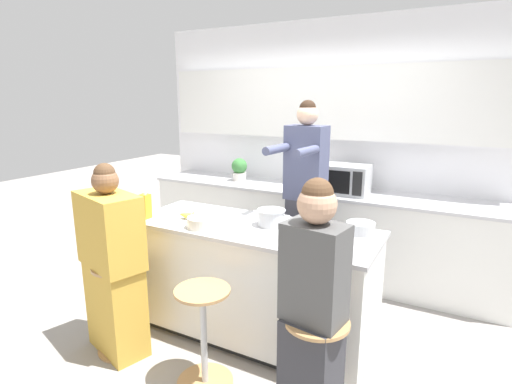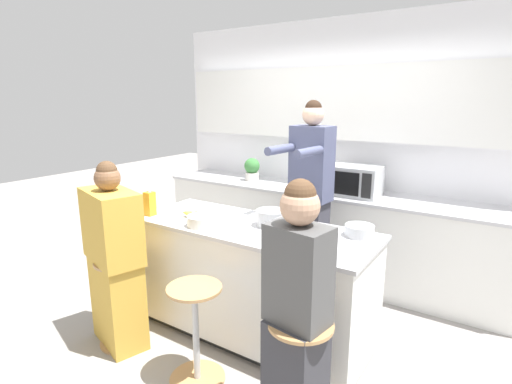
{
  "view_description": "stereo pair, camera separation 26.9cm",
  "coord_description": "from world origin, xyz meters",
  "px_view_note": "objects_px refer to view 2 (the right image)",
  "views": [
    {
      "loc": [
        1.4,
        -2.55,
        1.88
      ],
      "look_at": [
        0.0,
        0.07,
        1.18
      ],
      "focal_mm": 28.0,
      "sensor_mm": 36.0,
      "label": 1
    },
    {
      "loc": [
        1.64,
        -2.41,
        1.88
      ],
      "look_at": [
        0.0,
        0.07,
        1.18
      ],
      "focal_mm": 28.0,
      "sensor_mm": 36.0,
      "label": 2
    }
  ],
  "objects_px": {
    "fruit_bowl": "(203,221)",
    "banana_bunch": "(193,214)",
    "cooking_pot": "(270,218)",
    "person_wrapped_blanket": "(115,262)",
    "bar_stool_rightmost": "(299,374)",
    "person_cooking": "(310,206)",
    "bar_stool_center": "(196,331)",
    "person_seated_near": "(297,319)",
    "juice_carton": "(150,204)",
    "kitchen_island": "(251,281)",
    "microwave": "(354,180)",
    "bar_stool_leftmost": "(122,299)",
    "coffee_cup_near": "(314,235)",
    "potted_plant": "(252,169)"
  },
  "relations": [
    {
      "from": "bar_stool_center",
      "to": "person_seated_near",
      "type": "bearing_deg",
      "value": 0.13
    },
    {
      "from": "kitchen_island",
      "to": "juice_carton",
      "type": "height_order",
      "value": "juice_carton"
    },
    {
      "from": "person_wrapped_blanket",
      "to": "person_seated_near",
      "type": "bearing_deg",
      "value": 17.18
    },
    {
      "from": "bar_stool_rightmost",
      "to": "person_seated_near",
      "type": "relative_size",
      "value": 0.46
    },
    {
      "from": "juice_carton",
      "to": "fruit_bowl",
      "type": "bearing_deg",
      "value": 2.53
    },
    {
      "from": "bar_stool_center",
      "to": "coffee_cup_near",
      "type": "relative_size",
      "value": 6.52
    },
    {
      "from": "person_seated_near",
      "to": "banana_bunch",
      "type": "xyz_separation_m",
      "value": [
        -1.27,
        0.57,
        0.25
      ]
    },
    {
      "from": "person_wrapped_blanket",
      "to": "person_cooking",
      "type": "bearing_deg",
      "value": 72.12
    },
    {
      "from": "bar_stool_rightmost",
      "to": "person_cooking",
      "type": "height_order",
      "value": "person_cooking"
    },
    {
      "from": "coffee_cup_near",
      "to": "potted_plant",
      "type": "height_order",
      "value": "potted_plant"
    },
    {
      "from": "person_seated_near",
      "to": "microwave",
      "type": "xyz_separation_m",
      "value": [
        -0.43,
        2.02,
        0.37
      ]
    },
    {
      "from": "person_cooking",
      "to": "cooking_pot",
      "type": "xyz_separation_m",
      "value": [
        -0.03,
        -0.63,
        0.05
      ]
    },
    {
      "from": "bar_stool_center",
      "to": "banana_bunch",
      "type": "height_order",
      "value": "banana_bunch"
    },
    {
      "from": "person_cooking",
      "to": "potted_plant",
      "type": "bearing_deg",
      "value": 151.55
    },
    {
      "from": "person_cooking",
      "to": "juice_carton",
      "type": "xyz_separation_m",
      "value": [
        -1.01,
        -0.94,
        0.09
      ]
    },
    {
      "from": "person_wrapped_blanket",
      "to": "potted_plant",
      "type": "relative_size",
      "value": 5.45
    },
    {
      "from": "bar_stool_center",
      "to": "microwave",
      "type": "xyz_separation_m",
      "value": [
        0.32,
        2.03,
        0.71
      ]
    },
    {
      "from": "banana_bunch",
      "to": "microwave",
      "type": "height_order",
      "value": "microwave"
    },
    {
      "from": "kitchen_island",
      "to": "microwave",
      "type": "distance_m",
      "value": 1.53
    },
    {
      "from": "bar_stool_rightmost",
      "to": "microwave",
      "type": "bearing_deg",
      "value": 102.68
    },
    {
      "from": "bar_stool_rightmost",
      "to": "fruit_bowl",
      "type": "xyz_separation_m",
      "value": [
        -1.08,
        0.45,
        0.6
      ]
    },
    {
      "from": "fruit_bowl",
      "to": "coffee_cup_near",
      "type": "height_order",
      "value": "coffee_cup_near"
    },
    {
      "from": "cooking_pot",
      "to": "bar_stool_leftmost",
      "type": "bearing_deg",
      "value": -141.53
    },
    {
      "from": "cooking_pot",
      "to": "juice_carton",
      "type": "bearing_deg",
      "value": -162.7
    },
    {
      "from": "person_seated_near",
      "to": "bar_stool_center",
      "type": "bearing_deg",
      "value": -170.84
    },
    {
      "from": "person_cooking",
      "to": "person_wrapped_blanket",
      "type": "xyz_separation_m",
      "value": [
        -0.96,
        -1.36,
        -0.27
      ]
    },
    {
      "from": "person_wrapped_blanket",
      "to": "coffee_cup_near",
      "type": "distance_m",
      "value": 1.51
    },
    {
      "from": "juice_carton",
      "to": "kitchen_island",
      "type": "bearing_deg",
      "value": 15.07
    },
    {
      "from": "bar_stool_center",
      "to": "person_cooking",
      "type": "distance_m",
      "value": 1.49
    },
    {
      "from": "kitchen_island",
      "to": "person_cooking",
      "type": "bearing_deg",
      "value": 77.62
    },
    {
      "from": "bar_stool_rightmost",
      "to": "person_wrapped_blanket",
      "type": "relative_size",
      "value": 0.48
    },
    {
      "from": "fruit_bowl",
      "to": "banana_bunch",
      "type": "bearing_deg",
      "value": 149.82
    },
    {
      "from": "fruit_bowl",
      "to": "banana_bunch",
      "type": "xyz_separation_m",
      "value": [
        -0.22,
        0.13,
        -0.01
      ]
    },
    {
      "from": "person_seated_near",
      "to": "juice_carton",
      "type": "xyz_separation_m",
      "value": [
        -1.6,
        0.42,
        0.32
      ]
    },
    {
      "from": "cooking_pot",
      "to": "fruit_bowl",
      "type": "relative_size",
      "value": 1.29
    },
    {
      "from": "bar_stool_leftmost",
      "to": "person_cooking",
      "type": "xyz_separation_m",
      "value": [
        0.93,
        1.35,
        0.57
      ]
    },
    {
      "from": "bar_stool_leftmost",
      "to": "coffee_cup_near",
      "type": "xyz_separation_m",
      "value": [
        1.32,
        0.59,
        0.6
      ]
    },
    {
      "from": "kitchen_island",
      "to": "cooking_pot",
      "type": "height_order",
      "value": "cooking_pot"
    },
    {
      "from": "kitchen_island",
      "to": "person_wrapped_blanket",
      "type": "distance_m",
      "value": 1.05
    },
    {
      "from": "kitchen_island",
      "to": "person_seated_near",
      "type": "xyz_separation_m",
      "value": [
        0.75,
        -0.65,
        0.24
      ]
    },
    {
      "from": "bar_stool_rightmost",
      "to": "coffee_cup_near",
      "type": "relative_size",
      "value": 6.52
    },
    {
      "from": "bar_stool_rightmost",
      "to": "person_seated_near",
      "type": "height_order",
      "value": "person_seated_near"
    },
    {
      "from": "kitchen_island",
      "to": "microwave",
      "type": "xyz_separation_m",
      "value": [
        0.32,
        1.37,
        0.61
      ]
    },
    {
      "from": "cooking_pot",
      "to": "person_wrapped_blanket",
      "type": "bearing_deg",
      "value": -141.86
    },
    {
      "from": "person_wrapped_blanket",
      "to": "cooking_pot",
      "type": "relative_size",
      "value": 4.69
    },
    {
      "from": "person_wrapped_blanket",
      "to": "juice_carton",
      "type": "relative_size",
      "value": 6.73
    },
    {
      "from": "fruit_bowl",
      "to": "bar_stool_leftmost",
      "type": "bearing_deg",
      "value": -137.11
    },
    {
      "from": "kitchen_island",
      "to": "cooking_pot",
      "type": "relative_size",
      "value": 6.28
    },
    {
      "from": "person_seated_near",
      "to": "fruit_bowl",
      "type": "relative_size",
      "value": 6.25
    },
    {
      "from": "bar_stool_rightmost",
      "to": "banana_bunch",
      "type": "relative_size",
      "value": 3.81
    }
  ]
}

